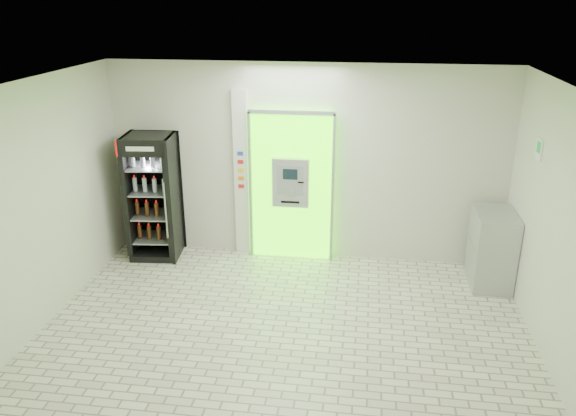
# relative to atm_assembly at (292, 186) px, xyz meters

# --- Properties ---
(ground) EXTENTS (6.00, 6.00, 0.00)m
(ground) POSITION_rel_atm_assembly_xyz_m (0.20, -2.41, -1.17)
(ground) COLOR beige
(ground) RESTS_ON ground
(room_shell) EXTENTS (6.00, 6.00, 6.00)m
(room_shell) POSITION_rel_atm_assembly_xyz_m (0.20, -2.41, 0.67)
(room_shell) COLOR beige
(room_shell) RESTS_ON ground
(atm_assembly) EXTENTS (1.30, 0.24, 2.33)m
(atm_assembly) POSITION_rel_atm_assembly_xyz_m (0.00, 0.00, 0.00)
(atm_assembly) COLOR #41FA00
(atm_assembly) RESTS_ON ground
(pillar) EXTENTS (0.22, 0.11, 2.60)m
(pillar) POSITION_rel_atm_assembly_xyz_m (-0.78, 0.04, 0.13)
(pillar) COLOR silver
(pillar) RESTS_ON ground
(beverage_cooler) EXTENTS (0.80, 0.74, 1.95)m
(beverage_cooler) POSITION_rel_atm_assembly_xyz_m (-2.12, -0.24, -0.24)
(beverage_cooler) COLOR black
(beverage_cooler) RESTS_ON ground
(steel_cabinet) EXTENTS (0.55, 0.81, 1.08)m
(steel_cabinet) POSITION_rel_atm_assembly_xyz_m (2.92, -0.52, -0.63)
(steel_cabinet) COLOR #A6A8AE
(steel_cabinet) RESTS_ON ground
(exit_sign) EXTENTS (0.02, 0.22, 0.26)m
(exit_sign) POSITION_rel_atm_assembly_xyz_m (3.19, -1.01, 0.95)
(exit_sign) COLOR white
(exit_sign) RESTS_ON room_shell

